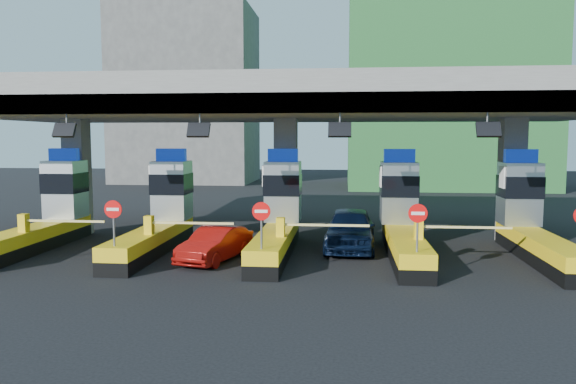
# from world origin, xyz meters

# --- Properties ---
(ground) EXTENTS (120.00, 120.00, 0.00)m
(ground) POSITION_xyz_m (0.00, 0.00, 0.00)
(ground) COLOR black
(ground) RESTS_ON ground
(toll_canopy) EXTENTS (28.00, 12.09, 7.00)m
(toll_canopy) POSITION_xyz_m (0.00, 2.87, 6.13)
(toll_canopy) COLOR slate
(toll_canopy) RESTS_ON ground
(toll_lane_far_left) EXTENTS (4.43, 8.00, 4.16)m
(toll_lane_far_left) POSITION_xyz_m (-10.00, 0.28, 1.40)
(toll_lane_far_left) COLOR black
(toll_lane_far_left) RESTS_ON ground
(toll_lane_left) EXTENTS (4.43, 8.00, 4.16)m
(toll_lane_left) POSITION_xyz_m (-5.00, 0.28, 1.40)
(toll_lane_left) COLOR black
(toll_lane_left) RESTS_ON ground
(toll_lane_center) EXTENTS (4.43, 8.00, 4.16)m
(toll_lane_center) POSITION_xyz_m (0.00, 0.28, 1.40)
(toll_lane_center) COLOR black
(toll_lane_center) RESTS_ON ground
(toll_lane_right) EXTENTS (4.43, 8.00, 4.16)m
(toll_lane_right) POSITION_xyz_m (5.00, 0.28, 1.40)
(toll_lane_right) COLOR black
(toll_lane_right) RESTS_ON ground
(toll_lane_far_right) EXTENTS (4.43, 8.00, 4.16)m
(toll_lane_far_right) POSITION_xyz_m (10.00, 0.28, 1.40)
(toll_lane_far_right) COLOR black
(toll_lane_far_right) RESTS_ON ground
(bg_building_scaffold) EXTENTS (18.00, 12.00, 28.00)m
(bg_building_scaffold) POSITION_xyz_m (12.00, 32.00, 14.00)
(bg_building_scaffold) COLOR #1E5926
(bg_building_scaffold) RESTS_ON ground
(bg_building_concrete) EXTENTS (14.00, 10.00, 18.00)m
(bg_building_concrete) POSITION_xyz_m (-14.00, 36.00, 9.00)
(bg_building_concrete) COLOR #4C4C49
(bg_building_concrete) RESTS_ON ground
(van) EXTENTS (2.22, 5.11, 1.72)m
(van) POSITION_xyz_m (2.93, 0.70, 0.86)
(van) COLOR black
(van) RESTS_ON ground
(red_car) EXTENTS (2.36, 4.11, 1.28)m
(red_car) POSITION_xyz_m (-2.13, -2.09, 0.64)
(red_car) COLOR maroon
(red_car) RESTS_ON ground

